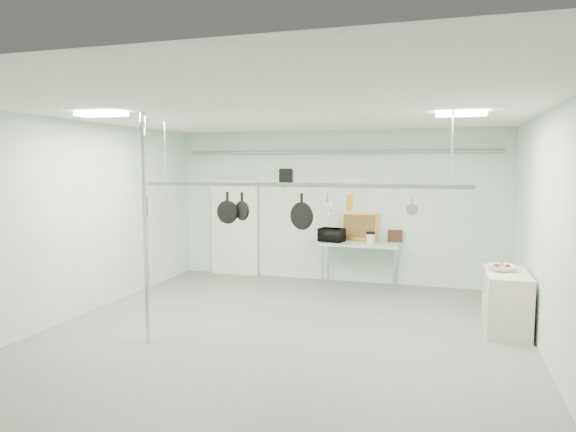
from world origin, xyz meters
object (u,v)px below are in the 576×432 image
(pot_rack, at_px, (296,183))
(coffee_canister, at_px, (371,239))
(skillet_mid, at_px, (242,205))
(prep_table, at_px, (360,246))
(skillet_right, at_px, (302,212))
(fruit_bowl, at_px, (502,268))
(skillet_left, at_px, (227,208))
(side_cabinet, at_px, (506,302))
(chrome_pole, at_px, (145,229))
(microwave, at_px, (332,235))

(pot_rack, xyz_separation_m, coffee_canister, (0.63, 3.20, -1.22))
(pot_rack, relative_size, coffee_canister, 23.87)
(coffee_canister, bearing_deg, skillet_mid, -114.53)
(prep_table, distance_m, skillet_right, 3.46)
(fruit_bowl, bearing_deg, coffee_canister, 137.66)
(skillet_left, distance_m, skillet_mid, 0.24)
(side_cabinet, distance_m, pot_rack, 3.62)
(coffee_canister, relative_size, fruit_bowl, 0.52)
(side_cabinet, relative_size, pot_rack, 0.25)
(prep_table, bearing_deg, skillet_left, -113.99)
(chrome_pole, distance_m, skillet_right, 2.19)
(coffee_canister, height_order, fruit_bowl, coffee_canister)
(side_cabinet, bearing_deg, skillet_left, -164.69)
(side_cabinet, relative_size, microwave, 2.39)
(pot_rack, bearing_deg, coffee_canister, 78.92)
(fruit_bowl, distance_m, skillet_right, 3.15)
(side_cabinet, bearing_deg, coffee_canister, 137.83)
(prep_table, relative_size, microwave, 3.19)
(skillet_mid, xyz_separation_m, skillet_right, (0.92, 0.00, -0.07))
(skillet_mid, distance_m, skillet_right, 0.92)
(skillet_left, height_order, skillet_mid, same)
(coffee_canister, xyz_separation_m, fruit_bowl, (2.25, -2.05, -0.06))
(coffee_canister, height_order, skillet_left, skillet_left)
(chrome_pole, relative_size, skillet_right, 6.04)
(prep_table, bearing_deg, coffee_canister, -22.99)
(prep_table, bearing_deg, fruit_bowl, -40.91)
(side_cabinet, distance_m, skillet_left, 4.39)
(pot_rack, bearing_deg, side_cabinet, 20.45)
(pot_rack, xyz_separation_m, skillet_left, (-1.07, 0.00, -0.38))
(skillet_left, bearing_deg, pot_rack, 3.07)
(pot_rack, bearing_deg, microwave, 93.19)
(side_cabinet, distance_m, microwave, 3.85)
(skillet_right, bearing_deg, side_cabinet, 41.88)
(coffee_canister, bearing_deg, skillet_left, -117.90)
(fruit_bowl, xyz_separation_m, skillet_right, (-2.79, -1.16, 0.87))
(pot_rack, bearing_deg, fruit_bowl, 21.89)
(pot_rack, height_order, fruit_bowl, pot_rack)
(microwave, bearing_deg, skillet_right, 105.08)
(side_cabinet, distance_m, coffee_canister, 3.18)
(skillet_left, relative_size, skillet_mid, 1.21)
(chrome_pole, xyz_separation_m, skillet_left, (0.83, 0.90, 0.25))
(side_cabinet, bearing_deg, skillet_mid, -163.79)
(skillet_left, bearing_deg, skillet_mid, 3.07)
(coffee_canister, distance_m, fruit_bowl, 3.04)
(chrome_pole, distance_m, pot_rack, 2.19)
(pot_rack, relative_size, fruit_bowl, 12.52)
(prep_table, height_order, skillet_mid, skillet_mid)
(prep_table, xyz_separation_m, side_cabinet, (2.55, -2.20, -0.38))
(chrome_pole, distance_m, skillet_left, 1.25)
(chrome_pole, bearing_deg, fruit_bowl, 23.29)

